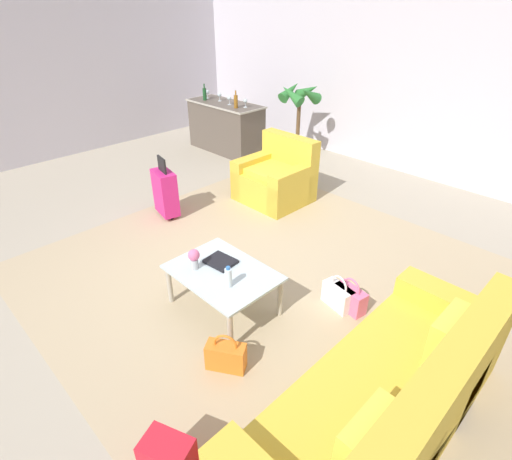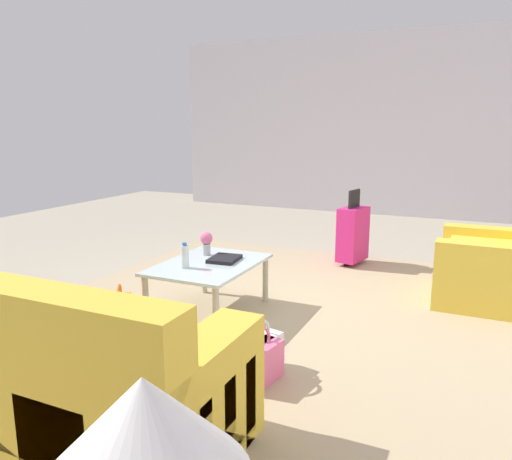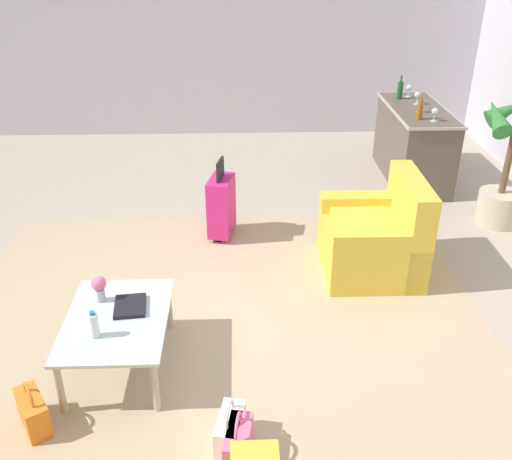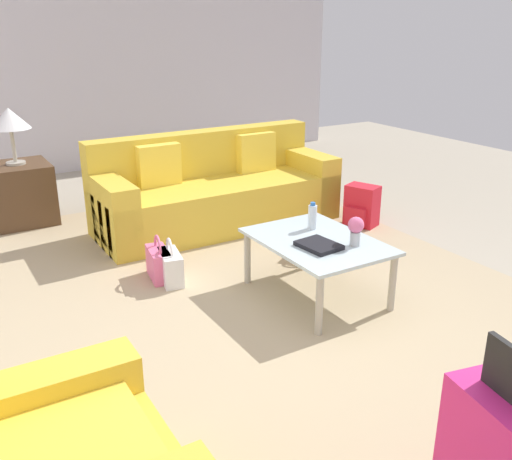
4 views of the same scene
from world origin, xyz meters
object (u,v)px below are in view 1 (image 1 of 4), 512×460
at_px(wine_glass_rightmost, 245,101).
at_px(potted_palm, 298,122).
at_px(suitcase_magenta, 165,192).
at_px(water_bottle, 228,277).
at_px(flower_vase, 194,257).
at_px(wine_glass_left_of_centre, 219,95).
at_px(armchair, 277,180).
at_px(wine_bottle_amber, 236,101).
at_px(wine_glass_right_of_centre, 229,99).
at_px(coffee_table, 223,276).
at_px(handbag_orange, 226,356).
at_px(handbag_white, 338,296).
at_px(wine_glass_leftmost, 207,92).
at_px(wine_bottle_green, 205,94).
at_px(handbag_pink, 350,298).
at_px(bar_console, 226,126).
at_px(couch, 391,410).
at_px(coffee_table_book, 221,261).

distance_m(wine_glass_rightmost, potted_palm, 1.02).
bearing_deg(suitcase_magenta, water_bottle, -19.98).
relative_size(flower_vase, wine_glass_left_of_centre, 1.33).
distance_m(armchair, wine_glass_left_of_centre, 2.66).
xyz_separation_m(flower_vase, wine_bottle_amber, (-2.83, 3.12, 0.48)).
bearing_deg(wine_glass_right_of_centre, coffee_table, -42.60).
xyz_separation_m(wine_glass_left_of_centre, suitcase_magenta, (1.68, -2.42, -0.67)).
bearing_deg(handbag_orange, coffee_table, 140.35).
bearing_deg(handbag_orange, suitcase_magenta, 155.54).
bearing_deg(handbag_white, wine_bottle_amber, 150.34).
xyz_separation_m(coffee_table, wine_glass_leftmost, (-4.03, 3.12, 0.64)).
bearing_deg(wine_glass_rightmost, wine_bottle_green, -171.46).
bearing_deg(wine_glass_rightmost, handbag_pink, -30.60).
bearing_deg(wine_bottle_green, bar_console, 15.99).
distance_m(wine_glass_leftmost, wine_bottle_amber, 0.99).
height_order(armchair, wine_glass_right_of_centre, wine_glass_right_of_centre).
distance_m(wine_glass_right_of_centre, potted_palm, 1.34).
distance_m(wine_glass_right_of_centre, handbag_orange, 5.32).
height_order(couch, wine_bottle_amber, wine_bottle_amber).
distance_m(coffee_table_book, wine_glass_right_of_centre, 4.41).
bearing_deg(flower_vase, wine_glass_leftmost, 139.42).
distance_m(couch, wine_bottle_green, 6.54).
distance_m(wine_glass_left_of_centre, wine_bottle_amber, 0.64).
relative_size(wine_glass_rightmost, wine_bottle_green, 0.51).
xyz_separation_m(water_bottle, wine_glass_rightmost, (-3.17, 3.22, 0.50)).
bearing_deg(water_bottle, coffee_table, 153.43).
relative_size(couch, armchair, 2.41).
relative_size(coffee_table_book, wine_bottle_green, 0.92).
xyz_separation_m(wine_bottle_green, potted_palm, (1.74, 0.73, -0.35)).
distance_m(water_bottle, wine_bottle_amber, 4.50).
bearing_deg(wine_glass_left_of_centre, bar_console, -7.76).
height_order(coffee_table, water_bottle, water_bottle).
bearing_deg(wine_glass_leftmost, coffee_table, -37.69).
relative_size(armchair, bar_console, 0.61).
distance_m(coffee_table, wine_glass_leftmost, 5.14).
bearing_deg(handbag_pink, wine_bottle_green, 156.19).
distance_m(water_bottle, wine_bottle_green, 5.18).
xyz_separation_m(wine_glass_right_of_centre, handbag_orange, (3.88, -3.52, -0.90)).
relative_size(wine_glass_right_of_centre, handbag_orange, 0.43).
bearing_deg(coffee_table, handbag_pink, 44.55).
xyz_separation_m(water_bottle, flower_vase, (-0.42, -0.05, 0.03)).
distance_m(wine_bottle_amber, suitcase_magenta, 2.60).
bearing_deg(couch, wine_bottle_green, 151.79).
xyz_separation_m(handbag_white, handbag_pink, (0.11, 0.05, 0.00)).
relative_size(coffee_table, wine_glass_rightmost, 6.41).
distance_m(wine_glass_rightmost, suitcase_magenta, 2.69).
height_order(couch, wine_bottle_green, wine_bottle_green).
xyz_separation_m(coffee_table, wine_glass_rightmost, (-2.97, 3.12, 0.64)).
relative_size(flower_vase, suitcase_magenta, 0.24).
xyz_separation_m(armchair, coffee_table, (1.30, -2.17, 0.08)).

